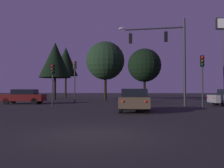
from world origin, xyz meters
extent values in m
plane|color=black|center=(0.00, 24.50, 0.00)|extent=(168.00, 168.00, 0.00)
cylinder|color=#232326|center=(5.74, 13.28, 3.91)|extent=(0.20, 0.20, 7.82)
cylinder|color=#232326|center=(3.09, 13.47, 7.05)|extent=(5.33, 0.52, 0.14)
ellipsoid|color=#F4EACC|center=(0.13, 13.68, 7.20)|extent=(0.56, 0.28, 0.16)
cylinder|color=#232326|center=(4.15, 13.40, 6.88)|extent=(0.05, 0.05, 0.34)
cube|color=black|center=(4.15, 13.40, 6.26)|extent=(0.32, 0.26, 0.90)
sphere|color=red|center=(4.16, 13.53, 6.54)|extent=(0.18, 0.18, 0.18)
sphere|color=#56380C|center=(4.16, 13.53, 6.26)|extent=(0.18, 0.18, 0.18)
sphere|color=#0C4219|center=(4.16, 13.53, 5.98)|extent=(0.18, 0.18, 0.18)
cylinder|color=#232326|center=(0.96, 13.62, 6.86)|extent=(0.05, 0.05, 0.37)
cube|color=black|center=(0.96, 13.62, 6.23)|extent=(0.32, 0.26, 0.90)
sphere|color=red|center=(0.97, 13.76, 6.51)|extent=(0.18, 0.18, 0.18)
sphere|color=#56380C|center=(0.97, 13.76, 6.23)|extent=(0.18, 0.18, 0.18)
sphere|color=#0C4219|center=(0.97, 13.76, 5.95)|extent=(0.18, 0.18, 0.18)
cylinder|color=#232326|center=(6.75, 11.54, 1.66)|extent=(0.12, 0.12, 3.32)
cube|color=black|center=(6.75, 11.54, 3.77)|extent=(0.34, 0.29, 0.90)
sphere|color=red|center=(6.72, 11.41, 4.05)|extent=(0.18, 0.18, 0.18)
sphere|color=#56380C|center=(6.72, 11.41, 3.77)|extent=(0.18, 0.18, 0.18)
sphere|color=#0C4219|center=(6.72, 11.41, 3.49)|extent=(0.18, 0.18, 0.18)
cylinder|color=#232326|center=(-5.39, 17.55, 1.91)|extent=(0.12, 0.12, 3.82)
cube|color=black|center=(-5.39, 17.55, 4.27)|extent=(0.36, 0.33, 0.90)
sphere|color=red|center=(-5.44, 17.42, 4.55)|extent=(0.18, 0.18, 0.18)
sphere|color=#56380C|center=(-5.44, 17.42, 4.27)|extent=(0.18, 0.18, 0.18)
sphere|color=#0C4219|center=(-5.44, 17.42, 3.99)|extent=(0.18, 0.18, 0.18)
cylinder|color=#232326|center=(-5.91, 12.15, 1.42)|extent=(0.12, 0.12, 2.85)
cube|color=black|center=(-5.91, 12.15, 3.30)|extent=(0.30, 0.24, 0.90)
sphere|color=red|center=(-5.91, 12.01, 3.58)|extent=(0.18, 0.18, 0.18)
sphere|color=#56380C|center=(-5.91, 12.01, 3.30)|extent=(0.18, 0.18, 0.18)
sphere|color=#0C4219|center=(-5.91, 12.01, 3.02)|extent=(0.18, 0.18, 0.18)
cube|color=#473828|center=(1.34, 8.14, 0.66)|extent=(1.95, 4.00, 0.68)
cube|color=black|center=(1.33, 7.99, 1.26)|extent=(1.66, 2.17, 0.52)
cylinder|color=black|center=(0.52, 9.46, 0.32)|extent=(0.21, 0.64, 0.64)
cylinder|color=black|center=(2.20, 9.43, 0.32)|extent=(0.21, 0.64, 0.64)
cylinder|color=black|center=(0.47, 6.84, 0.32)|extent=(0.21, 0.64, 0.64)
cylinder|color=black|center=(2.16, 6.81, 0.32)|extent=(0.21, 0.64, 0.64)
sphere|color=red|center=(0.64, 6.16, 0.76)|extent=(0.14, 0.14, 0.14)
sphere|color=red|center=(1.96, 6.13, 0.76)|extent=(0.14, 0.14, 0.14)
cylinder|color=black|center=(8.87, 14.79, 0.32)|extent=(0.66, 0.26, 0.64)
cylinder|color=black|center=(9.03, 13.19, 0.32)|extent=(0.66, 0.26, 0.64)
sphere|color=red|center=(8.11, 14.54, 0.76)|extent=(0.14, 0.14, 0.14)
sphere|color=red|center=(8.23, 13.28, 0.76)|extent=(0.14, 0.14, 0.14)
cube|color=#4C0F0F|center=(-10.17, 15.15, 0.66)|extent=(4.46, 2.02, 0.68)
cube|color=black|center=(-10.02, 15.17, 1.26)|extent=(2.45, 1.64, 0.52)
cylinder|color=black|center=(-11.55, 14.30, 0.32)|extent=(0.65, 0.24, 0.64)
cylinder|color=black|center=(-11.66, 15.81, 0.32)|extent=(0.65, 0.24, 0.64)
cylinder|color=black|center=(-8.69, 14.50, 0.32)|extent=(0.65, 0.24, 0.64)
cylinder|color=black|center=(-8.80, 16.01, 0.32)|extent=(0.65, 0.24, 0.64)
sphere|color=red|center=(-7.95, 14.71, 0.76)|extent=(0.14, 0.14, 0.14)
sphere|color=red|center=(-8.04, 15.91, 0.76)|extent=(0.14, 0.14, 0.14)
cube|color=black|center=(9.16, 13.36, 7.28)|extent=(1.42, 0.41, 1.00)
cylinder|color=black|center=(-2.92, 25.19, 1.89)|extent=(0.40, 0.40, 3.77)
sphere|color=black|center=(-2.92, 25.19, 5.72)|extent=(5.57, 5.57, 5.57)
cylinder|color=black|center=(-10.40, 24.97, 1.64)|extent=(0.32, 0.32, 3.29)
cone|color=black|center=(-10.40, 24.97, 5.90)|extent=(4.68, 4.68, 5.23)
cylinder|color=black|center=(2.63, 23.01, 1.60)|extent=(0.32, 0.32, 3.20)
sphere|color=black|center=(2.63, 23.01, 4.76)|extent=(4.45, 4.45, 4.45)
cylinder|color=black|center=(-12.01, 35.19, 2.13)|extent=(0.36, 0.36, 4.25)
cone|color=black|center=(-12.01, 35.19, 7.03)|extent=(4.68, 4.68, 5.56)
camera|label=1|loc=(1.34, -7.07, 1.42)|focal=35.95mm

